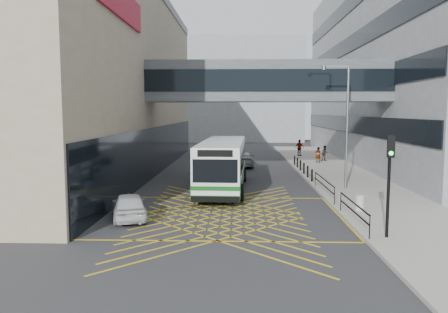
# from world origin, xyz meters

# --- Properties ---
(ground) EXTENTS (120.00, 120.00, 0.00)m
(ground) POSITION_xyz_m (0.00, 0.00, 0.00)
(ground) COLOR #333335
(building_whsmith) EXTENTS (24.17, 42.00, 16.00)m
(building_whsmith) POSITION_xyz_m (-17.98, 16.00, 8.00)
(building_whsmith) COLOR gray
(building_whsmith) RESTS_ON ground
(building_far) EXTENTS (28.00, 16.00, 18.00)m
(building_far) POSITION_xyz_m (-2.00, 60.00, 9.00)
(building_far) COLOR gray
(building_far) RESTS_ON ground
(skybridge) EXTENTS (20.00, 4.10, 3.00)m
(skybridge) POSITION_xyz_m (3.00, 12.00, 7.50)
(skybridge) COLOR #4C5156
(skybridge) RESTS_ON ground
(pavement) EXTENTS (6.00, 54.00, 0.16)m
(pavement) POSITION_xyz_m (9.00, 15.00, 0.08)
(pavement) COLOR #A19C93
(pavement) RESTS_ON ground
(box_junction) EXTENTS (12.00, 9.00, 0.01)m
(box_junction) POSITION_xyz_m (0.00, 0.00, 0.00)
(box_junction) COLOR gold
(box_junction) RESTS_ON ground
(bus) EXTENTS (3.28, 11.90, 3.31)m
(bus) POSITION_xyz_m (-0.18, 7.40, 1.77)
(bus) COLOR white
(bus) RESTS_ON ground
(car_white) EXTENTS (2.88, 4.55, 1.35)m
(car_white) POSITION_xyz_m (-4.50, -0.93, 0.67)
(car_white) COLOR silver
(car_white) RESTS_ON ground
(car_dark) EXTENTS (3.40, 5.24, 1.53)m
(car_dark) POSITION_xyz_m (-0.80, 8.08, 0.76)
(car_dark) COLOR black
(car_dark) RESTS_ON ground
(car_silver) EXTENTS (2.49, 4.91, 1.47)m
(car_silver) POSITION_xyz_m (1.18, 19.68, 0.74)
(car_silver) COLOR gray
(car_silver) RESTS_ON ground
(traffic_light) EXTENTS (0.32, 0.50, 4.18)m
(traffic_light) POSITION_xyz_m (6.92, -4.32, 2.88)
(traffic_light) COLOR black
(traffic_light) RESTS_ON pavement
(street_lamp) EXTENTS (1.83, 0.28, 8.07)m
(street_lamp) POSITION_xyz_m (7.81, 7.16, 4.76)
(street_lamp) COLOR slate
(street_lamp) RESTS_ON pavement
(litter_bin) EXTENTS (0.46, 0.46, 0.80)m
(litter_bin) POSITION_xyz_m (7.16, 0.66, 0.56)
(litter_bin) COLOR #ADA89E
(litter_bin) RESTS_ON pavement
(kerb_railings) EXTENTS (0.05, 12.54, 1.00)m
(kerb_railings) POSITION_xyz_m (6.15, 1.78, 0.88)
(kerb_railings) COLOR black
(kerb_railings) RESTS_ON pavement
(bollards) EXTENTS (0.14, 10.14, 0.90)m
(bollards) POSITION_xyz_m (6.25, 15.00, 0.61)
(bollards) COLOR black
(bollards) RESTS_ON pavement
(pedestrian_a) EXTENTS (0.70, 0.56, 1.57)m
(pedestrian_a) POSITION_xyz_m (8.77, 21.68, 0.95)
(pedestrian_a) COLOR gray
(pedestrian_a) RESTS_ON pavement
(pedestrian_b) EXTENTS (0.90, 0.76, 1.59)m
(pedestrian_b) POSITION_xyz_m (9.81, 23.40, 0.96)
(pedestrian_b) COLOR gray
(pedestrian_b) RESTS_ON pavement
(pedestrian_c) EXTENTS (1.20, 1.10, 1.87)m
(pedestrian_c) POSITION_xyz_m (7.90, 28.61, 1.09)
(pedestrian_c) COLOR gray
(pedestrian_c) RESTS_ON pavement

